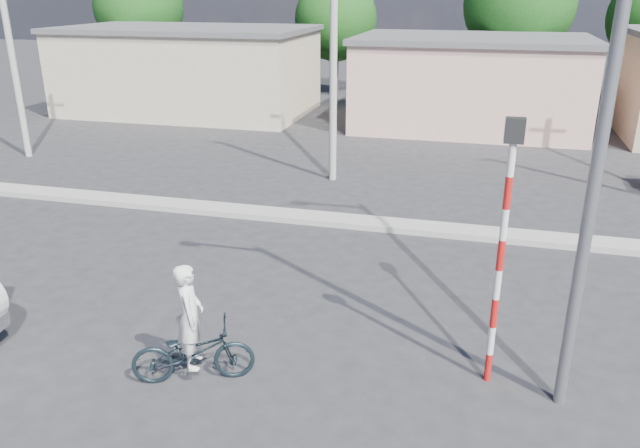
% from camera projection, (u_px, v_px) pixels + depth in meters
% --- Properties ---
extents(ground_plane, '(120.00, 120.00, 0.00)m').
position_uv_depth(ground_plane, '(274.00, 403.00, 9.72)').
color(ground_plane, '#2A2A2C').
rests_on(ground_plane, ground).
extents(median, '(40.00, 0.80, 0.16)m').
position_uv_depth(median, '(369.00, 223.00, 16.92)').
color(median, '#99968E').
rests_on(median, ground).
extents(bicycle, '(2.10, 1.39, 1.04)m').
position_uv_depth(bicycle, '(193.00, 352.00, 10.13)').
color(bicycle, black).
rests_on(bicycle, ground).
extents(cyclist, '(0.64, 0.76, 1.78)m').
position_uv_depth(cyclist, '(191.00, 332.00, 10.00)').
color(cyclist, white).
rests_on(cyclist, ground).
extents(traffic_pole, '(0.28, 0.18, 4.36)m').
position_uv_depth(traffic_pole, '(503.00, 234.00, 9.39)').
color(traffic_pole, red).
rests_on(traffic_pole, ground).
extents(streetlight, '(2.34, 0.22, 9.00)m').
position_uv_depth(streetlight, '(598.00, 79.00, 8.05)').
color(streetlight, slate).
rests_on(streetlight, ground).
extents(building_row, '(37.80, 7.30, 4.44)m').
position_uv_depth(building_row, '(450.00, 79.00, 28.57)').
color(building_row, beige).
rests_on(building_row, ground).
extents(tree_row, '(43.62, 7.43, 8.42)m').
position_uv_depth(tree_row, '(514.00, 9.00, 32.74)').
color(tree_row, '#38281E').
rests_on(tree_row, ground).
extents(utility_poles, '(35.40, 0.24, 8.00)m').
position_uv_depth(utility_poles, '(507.00, 60.00, 18.33)').
color(utility_poles, '#99968E').
rests_on(utility_poles, ground).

